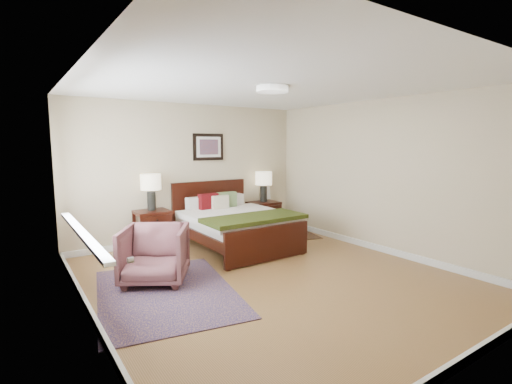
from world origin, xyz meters
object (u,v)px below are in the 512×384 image
lamp_left (151,185)px  armchair (155,254)px  lamp_right (264,181)px  rug_persian (166,292)px  nightstand_left (153,218)px  nightstand_right (264,213)px  bed (235,219)px

lamp_left → armchair: bearing=-107.7°
lamp_right → rug_persian: (-2.84, -1.97, -1.02)m
nightstand_left → nightstand_right: 2.33m
armchair → lamp_right: bearing=60.4°
bed → armchair: bed is taller
nightstand_left → rug_persian: size_ratio=0.30×
bed → lamp_left: 1.52m
nightstand_right → lamp_right: size_ratio=0.99×
nightstand_left → lamp_left: bearing=90.0°
lamp_right → rug_persian: lamp_right is taller
rug_persian → lamp_right: bearing=45.5°
nightstand_left → armchair: (-0.50, -1.54, -0.16)m
bed → nightstand_right: bearing=32.5°
bed → lamp_right: 1.46m
bed → armchair: (-1.69, -0.82, -0.12)m
nightstand_left → lamp_right: 2.38m
bed → nightstand_left: size_ratio=2.99×
lamp_left → lamp_right: size_ratio=1.00×
bed → nightstand_left: bearing=149.0°
lamp_right → lamp_left: bearing=180.0°
lamp_right → bed: bearing=-147.0°
nightstand_right → rug_persian: (-2.84, -1.96, -0.37)m
bed → rug_persian: 2.16m
nightstand_right → lamp_right: (-0.00, 0.01, 0.66)m
bed → lamp_right: size_ratio=3.23×
nightstand_right → rug_persian: 3.47m
lamp_left → lamp_right: (2.33, 0.00, -0.06)m
lamp_right → rug_persian: 3.60m
armchair → rug_persian: bearing=-60.1°
bed → rug_persian: (-1.70, -1.23, -0.48)m
lamp_right → armchair: bearing=-151.1°
lamp_right → nightstand_left: bearing=-179.5°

